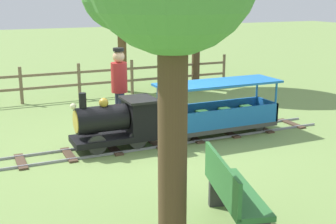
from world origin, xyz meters
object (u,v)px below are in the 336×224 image
(locomotive, at_px, (118,121))
(passenger_car, at_px, (218,113))
(conductor_person, at_px, (119,84))
(park_bench, at_px, (232,194))

(locomotive, distance_m, passenger_car, 1.94)
(conductor_person, bearing_deg, passenger_car, -117.37)
(park_bench, bearing_deg, passenger_car, -27.79)
(passenger_car, bearing_deg, park_bench, 152.21)
(conductor_person, bearing_deg, locomotive, 159.45)
(passenger_car, height_order, park_bench, passenger_car)
(locomotive, distance_m, conductor_person, 1.01)
(park_bench, bearing_deg, conductor_person, -0.32)
(conductor_person, height_order, park_bench, conductor_person)
(passenger_car, bearing_deg, conductor_person, 62.63)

